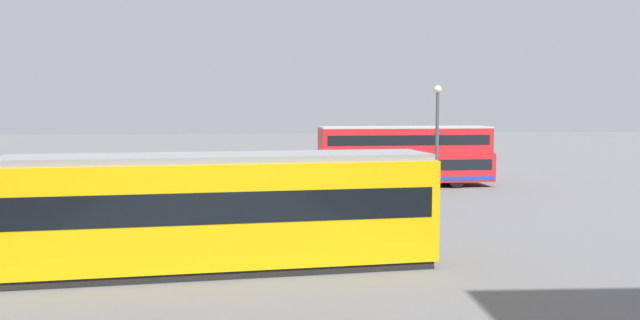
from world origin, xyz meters
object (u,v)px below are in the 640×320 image
(double_decker_bus, at_px, (404,156))
(pedestrian_crossing, at_px, (362,191))
(info_sign, at_px, (164,177))
(tram_yellow, at_px, (221,210))
(pedestrian_near_railing, at_px, (267,184))
(street_lamp, at_px, (437,137))

(double_decker_bus, height_order, pedestrian_crossing, double_decker_bus)
(info_sign, bearing_deg, pedestrian_crossing, 168.80)
(tram_yellow, xyz_separation_m, pedestrian_near_railing, (-1.75, -12.82, -0.85))
(street_lamp, bearing_deg, pedestrian_near_railing, -24.91)
(tram_yellow, xyz_separation_m, info_sign, (3.15, -10.74, -0.17))
(pedestrian_near_railing, height_order, pedestrian_crossing, pedestrian_crossing)
(tram_yellow, relative_size, info_sign, 5.58)
(pedestrian_crossing, distance_m, info_sign, 9.35)
(double_decker_bus, relative_size, tram_yellow, 0.83)
(double_decker_bus, bearing_deg, pedestrian_near_railing, 32.07)
(street_lamp, bearing_deg, pedestrian_crossing, 3.85)
(pedestrian_crossing, height_order, street_lamp, street_lamp)
(double_decker_bus, xyz_separation_m, pedestrian_crossing, (4.42, 9.32, -0.87))
(double_decker_bus, relative_size, street_lamp, 1.84)
(info_sign, distance_m, street_lamp, 12.99)
(tram_yellow, distance_m, pedestrian_crossing, 10.79)
(info_sign, bearing_deg, street_lamp, 172.98)
(tram_yellow, distance_m, pedestrian_near_railing, 12.96)
(pedestrian_crossing, height_order, info_sign, info_sign)
(double_decker_bus, distance_m, info_sign, 15.52)
(pedestrian_crossing, bearing_deg, info_sign, -11.20)
(pedestrian_near_railing, relative_size, info_sign, 0.72)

